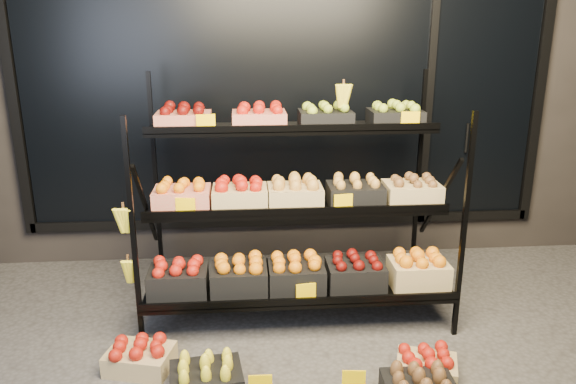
{
  "coord_description": "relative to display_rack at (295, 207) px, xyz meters",
  "views": [
    {
      "loc": [
        -0.35,
        -3.03,
        2.02
      ],
      "look_at": [
        -0.06,
        0.55,
        0.91
      ],
      "focal_mm": 35.0,
      "sensor_mm": 36.0,
      "label": 1
    }
  ],
  "objects": [
    {
      "name": "ground",
      "position": [
        0.01,
        -0.6,
        -0.79
      ],
      "size": [
        24.0,
        24.0,
        0.0
      ],
      "primitive_type": "plane",
      "color": "#514F4C",
      "rests_on": "ground"
    },
    {
      "name": "building",
      "position": [
        0.01,
        1.99,
        0.96
      ],
      "size": [
        6.0,
        2.08,
        3.5
      ],
      "color": "#2D2826",
      "rests_on": "ground"
    },
    {
      "name": "display_rack",
      "position": [
        0.0,
        0.0,
        0.0
      ],
      "size": [
        2.18,
        1.02,
        1.71
      ],
      "color": "black",
      "rests_on": "ground"
    },
    {
      "name": "floor_crate_left",
      "position": [
        -0.99,
        -0.65,
        -0.7
      ],
      "size": [
        0.43,
        0.36,
        0.19
      ],
      "rotation": [
        0.0,
        0.0,
        -0.25
      ],
      "color": "tan",
      "rests_on": "ground"
    },
    {
      "name": "floor_crate_midleft",
      "position": [
        -0.58,
        -0.9,
        -0.69
      ],
      "size": [
        0.43,
        0.34,
        0.2
      ],
      "rotation": [
        0.0,
        0.0,
        0.12
      ],
      "color": "black",
      "rests_on": "ground"
    },
    {
      "name": "floor_crate_midright",
      "position": [
        0.7,
        -0.87,
        -0.7
      ],
      "size": [
        0.4,
        0.35,
        0.18
      ],
      "rotation": [
        0.0,
        0.0,
        -0.32
      ],
      "color": "tan",
      "rests_on": "ground"
    }
  ]
}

